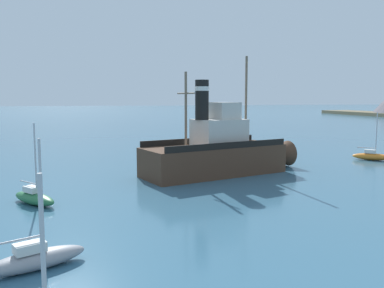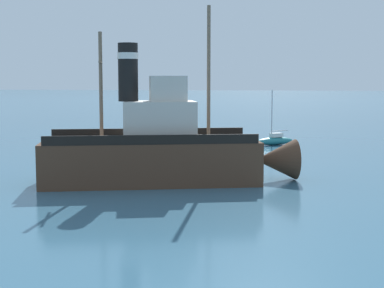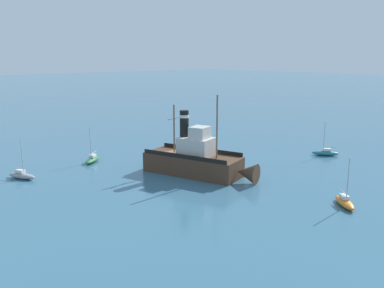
% 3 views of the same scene
% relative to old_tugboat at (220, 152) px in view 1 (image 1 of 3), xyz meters
% --- Properties ---
extents(ground_plane, '(600.00, 600.00, 0.00)m').
position_rel_old_tugboat_xyz_m(ground_plane, '(1.24, -2.98, -1.83)').
color(ground_plane, '#38667F').
extents(old_tugboat, '(7.71, 14.76, 9.90)m').
position_rel_old_tugboat_xyz_m(old_tugboat, '(0.00, 0.00, 0.00)').
color(old_tugboat, '#4C3323').
rests_on(old_tugboat, ground).
extents(sailboat_grey, '(2.61, 3.91, 4.90)m').
position_rel_old_tugboat_xyz_m(sailboat_grey, '(16.64, -12.62, -1.40)').
color(sailboat_grey, gray).
rests_on(sailboat_grey, ground).
extents(sailboat_teal, '(3.14, 3.71, 4.90)m').
position_rel_old_tugboat_xyz_m(sailboat_teal, '(-20.61, 5.42, -1.40)').
color(sailboat_teal, '#23757A').
rests_on(sailboat_teal, ground).
extents(sailboat_green, '(3.67, 3.21, 4.90)m').
position_rel_old_tugboat_xyz_m(sailboat_green, '(6.69, -13.90, -1.40)').
color(sailboat_green, '#286B3D').
rests_on(sailboat_green, ground).
extents(sailboat_orange, '(3.29, 3.61, 4.90)m').
position_rel_old_tugboat_xyz_m(sailboat_orange, '(-3.36, 17.49, -1.40)').
color(sailboat_orange, orange).
rests_on(sailboat_orange, ground).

